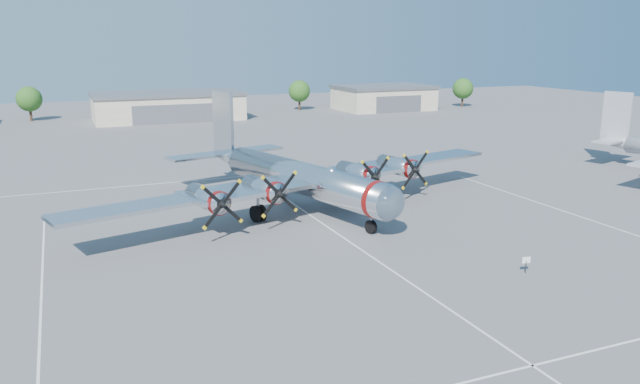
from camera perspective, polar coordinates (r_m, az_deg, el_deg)
name	(u,v)px	position (r m, az deg, el deg)	size (l,w,h in m)	color
ground	(342,237)	(49.93, 2.02, -4.11)	(260.00, 260.00, 0.00)	#58585A
parking_lines	(351,243)	(48.42, 2.89, -4.69)	(60.00, 50.08, 0.01)	silver
hangar_center	(168,106)	(127.29, -13.73, 7.67)	(28.60, 14.60, 5.40)	#B7AD91
hangar_east	(383,97)	(142.92, 5.82, 8.61)	(20.60, 14.60, 5.40)	#B7AD91
tree_west	(29,99)	(133.67, -25.06, 7.70)	(4.80, 4.80, 6.64)	#382619
tree_east	(299,91)	(140.76, -1.90, 9.21)	(4.80, 4.80, 6.64)	#382619
tree_far_east	(463,89)	(151.73, 12.94, 9.20)	(4.80, 4.80, 6.64)	#382619
main_bomber_b29	(295,207)	(58.75, -2.32, -1.37)	(45.01, 30.79, 9.96)	silver
info_placard	(526,262)	(44.32, 18.34, -6.07)	(0.60, 0.16, 1.14)	black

